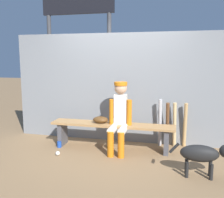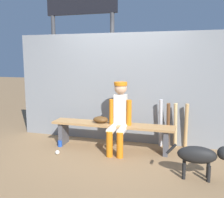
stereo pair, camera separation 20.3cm
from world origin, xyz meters
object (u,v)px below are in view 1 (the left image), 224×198
(bat_aluminum_silver, at_px, (160,123))
(bat_wood_natural, at_px, (175,125))
(dugout_bench, at_px, (112,130))
(bat_wood_dark, at_px, (167,125))
(baseball_glove, at_px, (100,120))
(cup_on_ground, at_px, (59,144))
(bat_wood_tan, at_px, (185,125))
(cup_on_bench, at_px, (116,121))
(dog, at_px, (204,154))
(scoreboard, at_px, (80,17))
(baseball, at_px, (58,153))
(player_seated, at_px, (119,115))

(bat_aluminum_silver, xyz_separation_m, bat_wood_natural, (0.26, 0.02, -0.03))
(dugout_bench, relative_size, bat_wood_dark, 2.65)
(baseball_glove, relative_size, bat_wood_natural, 0.33)
(cup_on_ground, bearing_deg, bat_wood_tan, 14.33)
(cup_on_bench, bearing_deg, cup_on_ground, -172.75)
(dog, bearing_deg, bat_aluminum_silver, 119.31)
(bat_aluminum_silver, height_order, bat_wood_natural, bat_aluminum_silver)
(scoreboard, bearing_deg, baseball, -81.46)
(dugout_bench, distance_m, bat_wood_tan, 1.35)
(dugout_bench, relative_size, bat_wood_tan, 2.68)
(bat_wood_dark, relative_size, bat_wood_tan, 1.01)
(dugout_bench, relative_size, dog, 2.66)
(scoreboard, bearing_deg, bat_wood_dark, -28.35)
(baseball, bearing_deg, cup_on_ground, 111.38)
(bat_wood_natural, bearing_deg, bat_wood_dark, -169.28)
(bat_aluminum_silver, distance_m, cup_on_bench, 0.86)
(bat_aluminum_silver, bearing_deg, bat_wood_tan, 6.31)
(player_seated, bearing_deg, baseball, -156.00)
(dugout_bench, height_order, baseball, dugout_bench)
(baseball_glove, xyz_separation_m, cup_on_bench, (0.29, -0.03, -0.01))
(bat_wood_natural, relative_size, cup_on_ground, 7.62)
(bat_wood_tan, height_order, dog, bat_wood_tan)
(scoreboard, bearing_deg, bat_aluminum_silver, -29.90)
(bat_wood_dark, bearing_deg, bat_wood_natural, 10.72)
(baseball_glove, distance_m, bat_aluminum_silver, 1.11)
(bat_wood_tan, height_order, cup_on_ground, bat_wood_tan)
(bat_aluminum_silver, relative_size, scoreboard, 0.24)
(dugout_bench, bearing_deg, cup_on_bench, -22.59)
(scoreboard, distance_m, dog, 4.16)
(bat_wood_tan, relative_size, scoreboard, 0.22)
(player_seated, distance_m, bat_wood_natural, 1.09)
(dugout_bench, distance_m, baseball, 1.03)
(baseball, bearing_deg, dugout_bench, 33.56)
(bat_wood_tan, height_order, cup_on_bench, bat_wood_tan)
(cup_on_bench, distance_m, scoreboard, 2.83)
(bat_wood_natural, bearing_deg, cup_on_ground, -165.19)
(baseball, distance_m, cup_on_ground, 0.41)
(bat_wood_natural, xyz_separation_m, bat_wood_tan, (0.19, 0.03, -0.00))
(bat_wood_tan, bearing_deg, dog, -80.35)
(baseball_glove, distance_m, scoreboard, 2.70)
(bat_aluminum_silver, height_order, scoreboard, scoreboard)
(baseball_glove, height_order, bat_wood_dark, bat_wood_dark)
(dugout_bench, height_order, player_seated, player_seated)
(bat_wood_dark, xyz_separation_m, dog, (0.53, -1.18, -0.09))
(dugout_bench, xyz_separation_m, bat_aluminum_silver, (0.83, 0.36, 0.09))
(baseball_glove, height_order, bat_wood_natural, bat_wood_natural)
(dugout_bench, bearing_deg, scoreboard, 127.06)
(bat_wood_natural, distance_m, dog, 1.27)
(player_seated, xyz_separation_m, scoreboard, (-1.28, 1.60, 1.93))
(player_seated, bearing_deg, bat_wood_tan, 24.79)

